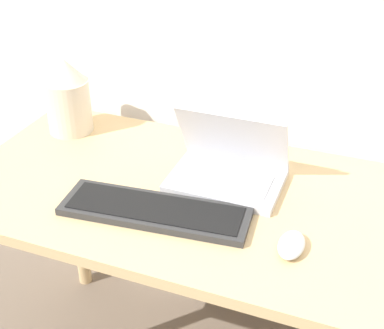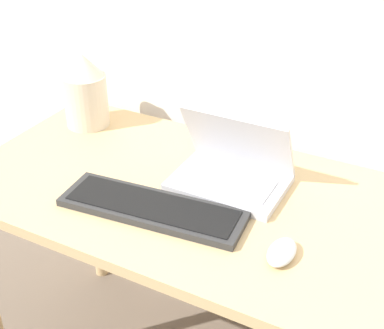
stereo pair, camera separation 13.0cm
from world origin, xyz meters
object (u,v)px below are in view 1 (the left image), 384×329
(vase, at_px, (67,96))
(mp3_player, at_px, (173,186))
(laptop, at_px, (228,166))
(keyboard, at_px, (155,211))
(mouse, at_px, (291,245))

(vase, distance_m, mp3_player, 0.47)
(laptop, bearing_deg, keyboard, -119.91)
(keyboard, bearing_deg, laptop, 60.09)
(mp3_player, bearing_deg, keyboard, -87.47)
(laptop, relative_size, vase, 1.24)
(mouse, relative_size, mp3_player, 1.98)
(laptop, xyz_separation_m, mp3_player, (-0.12, -0.08, -0.04))
(mouse, distance_m, mp3_player, 0.37)
(keyboard, xyz_separation_m, vase, (-0.43, 0.31, 0.10))
(laptop, distance_m, mouse, 0.31)
(keyboard, height_order, mp3_player, keyboard)
(keyboard, relative_size, mp3_player, 9.14)
(mouse, bearing_deg, keyboard, 177.86)
(laptop, distance_m, vase, 0.56)
(laptop, xyz_separation_m, mouse, (0.22, -0.22, -0.03))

